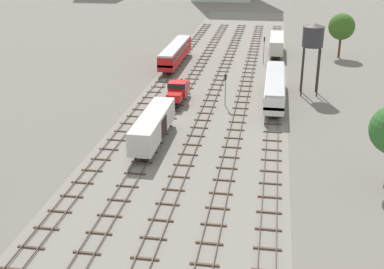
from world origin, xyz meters
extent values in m
plane|color=slate|center=(0.00, 56.00, 0.00)|extent=(480.00, 480.00, 0.00)
cube|color=gray|center=(0.00, 56.00, 0.00)|extent=(23.59, 176.00, 0.01)
cube|color=#47382D|center=(-10.51, 57.00, 0.22)|extent=(0.07, 126.00, 0.15)
cube|color=#47382D|center=(-9.08, 57.00, 0.22)|extent=(0.07, 126.00, 0.15)
cube|color=brown|center=(-9.79, 4.50, 0.07)|extent=(2.40, 0.22, 0.14)
cube|color=brown|center=(-9.79, 7.50, 0.07)|extent=(2.40, 0.22, 0.14)
cube|color=brown|center=(-9.79, 10.50, 0.07)|extent=(2.40, 0.22, 0.14)
cube|color=brown|center=(-9.79, 13.50, 0.07)|extent=(2.40, 0.22, 0.14)
cube|color=brown|center=(-9.79, 16.50, 0.07)|extent=(2.40, 0.22, 0.14)
cube|color=brown|center=(-9.79, 19.50, 0.07)|extent=(2.40, 0.22, 0.14)
cube|color=brown|center=(-9.79, 22.50, 0.07)|extent=(2.40, 0.22, 0.14)
cube|color=brown|center=(-9.79, 25.50, 0.07)|extent=(2.40, 0.22, 0.14)
cube|color=brown|center=(-9.79, 28.50, 0.07)|extent=(2.40, 0.22, 0.14)
cube|color=brown|center=(-9.79, 31.50, 0.07)|extent=(2.40, 0.22, 0.14)
cube|color=brown|center=(-9.79, 34.50, 0.07)|extent=(2.40, 0.22, 0.14)
cube|color=brown|center=(-9.79, 37.50, 0.07)|extent=(2.40, 0.22, 0.14)
cube|color=brown|center=(-9.79, 40.50, 0.07)|extent=(2.40, 0.22, 0.14)
cube|color=brown|center=(-9.79, 43.50, 0.07)|extent=(2.40, 0.22, 0.14)
cube|color=brown|center=(-9.79, 46.50, 0.07)|extent=(2.40, 0.22, 0.14)
cube|color=brown|center=(-9.79, 49.50, 0.07)|extent=(2.40, 0.22, 0.14)
cube|color=brown|center=(-9.79, 52.50, 0.07)|extent=(2.40, 0.22, 0.14)
cube|color=brown|center=(-9.79, 55.50, 0.07)|extent=(2.40, 0.22, 0.14)
cube|color=brown|center=(-9.79, 58.50, 0.07)|extent=(2.40, 0.22, 0.14)
cube|color=brown|center=(-9.79, 61.50, 0.07)|extent=(2.40, 0.22, 0.14)
cube|color=brown|center=(-9.79, 64.50, 0.07)|extent=(2.40, 0.22, 0.14)
cube|color=brown|center=(-9.79, 67.50, 0.07)|extent=(2.40, 0.22, 0.14)
cube|color=brown|center=(-9.79, 70.50, 0.07)|extent=(2.40, 0.22, 0.14)
cube|color=brown|center=(-9.79, 73.50, 0.07)|extent=(2.40, 0.22, 0.14)
cube|color=brown|center=(-9.79, 76.50, 0.07)|extent=(2.40, 0.22, 0.14)
cube|color=brown|center=(-9.79, 79.50, 0.07)|extent=(2.40, 0.22, 0.14)
cube|color=brown|center=(-9.79, 82.50, 0.07)|extent=(2.40, 0.22, 0.14)
cube|color=brown|center=(-9.79, 85.50, 0.07)|extent=(2.40, 0.22, 0.14)
cube|color=brown|center=(-9.79, 88.50, 0.07)|extent=(2.40, 0.22, 0.14)
cube|color=brown|center=(-9.79, 91.50, 0.07)|extent=(2.40, 0.22, 0.14)
cube|color=brown|center=(-9.79, 94.50, 0.07)|extent=(2.40, 0.22, 0.14)
cube|color=brown|center=(-9.79, 97.50, 0.07)|extent=(2.40, 0.22, 0.14)
cube|color=brown|center=(-9.79, 100.50, 0.07)|extent=(2.40, 0.22, 0.14)
cube|color=brown|center=(-9.79, 103.50, 0.07)|extent=(2.40, 0.22, 0.14)
cube|color=brown|center=(-9.79, 106.50, 0.07)|extent=(2.40, 0.22, 0.14)
cube|color=brown|center=(-9.79, 109.50, 0.07)|extent=(2.40, 0.22, 0.14)
cube|color=brown|center=(-9.79, 112.50, 0.07)|extent=(2.40, 0.22, 0.14)
cube|color=brown|center=(-9.79, 115.50, 0.07)|extent=(2.40, 0.22, 0.14)
cube|color=brown|center=(-9.79, 118.50, 0.07)|extent=(2.40, 0.22, 0.14)
cube|color=#47382D|center=(-5.61, 57.00, 0.22)|extent=(0.07, 126.00, 0.15)
cube|color=#47382D|center=(-4.18, 57.00, 0.22)|extent=(0.07, 126.00, 0.15)
cube|color=brown|center=(-4.90, 7.50, 0.07)|extent=(2.40, 0.22, 0.14)
cube|color=brown|center=(-4.90, 10.50, 0.07)|extent=(2.40, 0.22, 0.14)
cube|color=brown|center=(-4.90, 13.50, 0.07)|extent=(2.40, 0.22, 0.14)
cube|color=brown|center=(-4.90, 16.50, 0.07)|extent=(2.40, 0.22, 0.14)
cube|color=brown|center=(-4.90, 19.50, 0.07)|extent=(2.40, 0.22, 0.14)
cube|color=brown|center=(-4.90, 22.50, 0.07)|extent=(2.40, 0.22, 0.14)
cube|color=brown|center=(-4.90, 25.50, 0.07)|extent=(2.40, 0.22, 0.14)
cube|color=brown|center=(-4.90, 28.50, 0.07)|extent=(2.40, 0.22, 0.14)
cube|color=brown|center=(-4.90, 31.50, 0.07)|extent=(2.40, 0.22, 0.14)
cube|color=brown|center=(-4.90, 34.50, 0.07)|extent=(2.40, 0.22, 0.14)
cube|color=brown|center=(-4.90, 37.50, 0.07)|extent=(2.40, 0.22, 0.14)
cube|color=brown|center=(-4.90, 40.50, 0.07)|extent=(2.40, 0.22, 0.14)
cube|color=brown|center=(-4.90, 43.50, 0.07)|extent=(2.40, 0.22, 0.14)
cube|color=brown|center=(-4.90, 46.50, 0.07)|extent=(2.40, 0.22, 0.14)
cube|color=brown|center=(-4.90, 49.50, 0.07)|extent=(2.40, 0.22, 0.14)
cube|color=brown|center=(-4.90, 52.50, 0.07)|extent=(2.40, 0.22, 0.14)
cube|color=brown|center=(-4.90, 55.50, 0.07)|extent=(2.40, 0.22, 0.14)
cube|color=brown|center=(-4.90, 58.50, 0.07)|extent=(2.40, 0.22, 0.14)
cube|color=brown|center=(-4.90, 61.50, 0.07)|extent=(2.40, 0.22, 0.14)
cube|color=brown|center=(-4.90, 64.50, 0.07)|extent=(2.40, 0.22, 0.14)
cube|color=brown|center=(-4.90, 67.50, 0.07)|extent=(2.40, 0.22, 0.14)
cube|color=brown|center=(-4.90, 70.50, 0.07)|extent=(2.40, 0.22, 0.14)
cube|color=brown|center=(-4.90, 73.50, 0.07)|extent=(2.40, 0.22, 0.14)
cube|color=brown|center=(-4.90, 76.50, 0.07)|extent=(2.40, 0.22, 0.14)
cube|color=brown|center=(-4.90, 79.50, 0.07)|extent=(2.40, 0.22, 0.14)
cube|color=brown|center=(-4.90, 82.50, 0.07)|extent=(2.40, 0.22, 0.14)
cube|color=brown|center=(-4.90, 85.50, 0.07)|extent=(2.40, 0.22, 0.14)
cube|color=brown|center=(-4.90, 88.50, 0.07)|extent=(2.40, 0.22, 0.14)
cube|color=brown|center=(-4.90, 91.50, 0.07)|extent=(2.40, 0.22, 0.14)
cube|color=brown|center=(-4.90, 94.50, 0.07)|extent=(2.40, 0.22, 0.14)
cube|color=brown|center=(-4.90, 97.50, 0.07)|extent=(2.40, 0.22, 0.14)
cube|color=brown|center=(-4.90, 100.50, 0.07)|extent=(2.40, 0.22, 0.14)
cube|color=brown|center=(-4.90, 103.50, 0.07)|extent=(2.40, 0.22, 0.14)
cube|color=brown|center=(-4.90, 106.50, 0.07)|extent=(2.40, 0.22, 0.14)
cube|color=brown|center=(-4.90, 109.50, 0.07)|extent=(2.40, 0.22, 0.14)
cube|color=brown|center=(-4.90, 112.50, 0.07)|extent=(2.40, 0.22, 0.14)
cube|color=brown|center=(-4.90, 115.50, 0.07)|extent=(2.40, 0.22, 0.14)
cube|color=brown|center=(-4.90, 118.50, 0.07)|extent=(2.40, 0.22, 0.14)
cube|color=#47382D|center=(-0.72, 57.00, 0.22)|extent=(0.07, 126.00, 0.15)
cube|color=#47382D|center=(0.72, 57.00, 0.22)|extent=(0.07, 126.00, 0.15)
cube|color=brown|center=(0.00, 7.50, 0.07)|extent=(2.40, 0.22, 0.14)
cube|color=brown|center=(0.00, 10.50, 0.07)|extent=(2.40, 0.22, 0.14)
cube|color=brown|center=(0.00, 13.50, 0.07)|extent=(2.40, 0.22, 0.14)
cube|color=brown|center=(0.00, 16.50, 0.07)|extent=(2.40, 0.22, 0.14)
cube|color=brown|center=(0.00, 19.50, 0.07)|extent=(2.40, 0.22, 0.14)
cube|color=brown|center=(0.00, 22.50, 0.07)|extent=(2.40, 0.22, 0.14)
cube|color=brown|center=(0.00, 25.50, 0.07)|extent=(2.40, 0.22, 0.14)
cube|color=brown|center=(0.00, 28.50, 0.07)|extent=(2.40, 0.22, 0.14)
cube|color=brown|center=(0.00, 31.50, 0.07)|extent=(2.40, 0.22, 0.14)
cube|color=brown|center=(0.00, 34.50, 0.07)|extent=(2.40, 0.22, 0.14)
cube|color=brown|center=(0.00, 37.50, 0.07)|extent=(2.40, 0.22, 0.14)
cube|color=brown|center=(0.00, 40.50, 0.07)|extent=(2.40, 0.22, 0.14)
cube|color=brown|center=(0.00, 43.50, 0.07)|extent=(2.40, 0.22, 0.14)
cube|color=brown|center=(0.00, 46.50, 0.07)|extent=(2.40, 0.22, 0.14)
cube|color=brown|center=(0.00, 49.50, 0.07)|extent=(2.40, 0.22, 0.14)
cube|color=brown|center=(0.00, 52.50, 0.07)|extent=(2.40, 0.22, 0.14)
cube|color=brown|center=(0.00, 55.50, 0.07)|extent=(2.40, 0.22, 0.14)
cube|color=brown|center=(0.00, 58.50, 0.07)|extent=(2.40, 0.22, 0.14)
cube|color=brown|center=(0.00, 61.50, 0.07)|extent=(2.40, 0.22, 0.14)
cube|color=brown|center=(0.00, 64.50, 0.07)|extent=(2.40, 0.22, 0.14)
cube|color=brown|center=(0.00, 67.50, 0.07)|extent=(2.40, 0.22, 0.14)
cube|color=brown|center=(0.00, 70.50, 0.07)|extent=(2.40, 0.22, 0.14)
cube|color=brown|center=(0.00, 73.50, 0.07)|extent=(2.40, 0.22, 0.14)
cube|color=brown|center=(0.00, 76.50, 0.07)|extent=(2.40, 0.22, 0.14)
cube|color=brown|center=(0.00, 79.50, 0.07)|extent=(2.40, 0.22, 0.14)
cube|color=brown|center=(0.00, 82.50, 0.07)|extent=(2.40, 0.22, 0.14)
cube|color=brown|center=(0.00, 85.50, 0.07)|extent=(2.40, 0.22, 0.14)
cube|color=brown|center=(0.00, 88.50, 0.07)|extent=(2.40, 0.22, 0.14)
cube|color=brown|center=(0.00, 91.50, 0.07)|extent=(2.40, 0.22, 0.14)
cube|color=brown|center=(0.00, 94.50, 0.07)|extent=(2.40, 0.22, 0.14)
cube|color=brown|center=(0.00, 97.50, 0.07)|extent=(2.40, 0.22, 0.14)
cube|color=brown|center=(0.00, 100.50, 0.07)|extent=(2.40, 0.22, 0.14)
cube|color=brown|center=(0.00, 103.50, 0.07)|extent=(2.40, 0.22, 0.14)
cube|color=brown|center=(0.00, 106.50, 0.07)|extent=(2.40, 0.22, 0.14)
cube|color=brown|center=(0.00, 109.50, 0.07)|extent=(2.40, 0.22, 0.14)
cube|color=brown|center=(0.00, 112.50, 0.07)|extent=(2.40, 0.22, 0.14)
cube|color=brown|center=(0.00, 115.50, 0.07)|extent=(2.40, 0.22, 0.14)
cube|color=brown|center=(0.00, 118.50, 0.07)|extent=(2.40, 0.22, 0.14)
cube|color=#47382D|center=(4.18, 57.00, 0.22)|extent=(0.07, 126.00, 0.15)
cube|color=#47382D|center=(5.61, 57.00, 0.22)|extent=(0.07, 126.00, 0.15)
cube|color=brown|center=(4.90, 7.50, 0.07)|extent=(2.40, 0.22, 0.14)
cube|color=brown|center=(4.90, 10.50, 0.07)|extent=(2.40, 0.22, 0.14)
cube|color=brown|center=(4.90, 13.50, 0.07)|extent=(2.40, 0.22, 0.14)
cube|color=brown|center=(4.90, 16.50, 0.07)|extent=(2.40, 0.22, 0.14)
cube|color=brown|center=(4.90, 19.50, 0.07)|extent=(2.40, 0.22, 0.14)
cube|color=brown|center=(4.90, 22.50, 0.07)|extent=(2.40, 0.22, 0.14)
cube|color=brown|center=(4.90, 25.50, 0.07)|extent=(2.40, 0.22, 0.14)
cube|color=brown|center=(4.90, 28.50, 0.07)|extent=(2.40, 0.22, 0.14)
cube|color=brown|center=(4.90, 31.50, 0.07)|extent=(2.40, 0.22, 0.14)
cube|color=brown|center=(4.90, 34.50, 0.07)|extent=(2.40, 0.22, 0.14)
cube|color=brown|center=(4.90, 37.50, 0.07)|extent=(2.40, 0.22, 0.14)
cube|color=brown|center=(4.90, 40.50, 0.07)|extent=(2.40, 0.22, 0.14)
cube|color=brown|center=(4.90, 43.50, 0.07)|extent=(2.40, 0.22, 0.14)
cube|color=brown|center=(4.90, 46.50, 0.07)|extent=(2.40, 0.22, 0.14)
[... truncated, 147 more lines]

